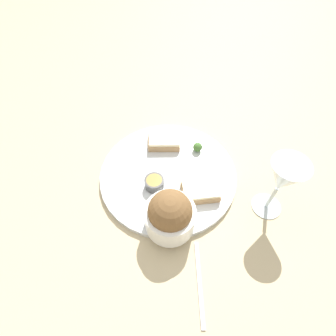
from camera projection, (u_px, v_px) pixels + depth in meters
ground_plane at (168, 176)px, 0.66m from camera, size 4.00×4.00×0.00m
dinner_plate at (168, 174)px, 0.66m from camera, size 0.34×0.34×0.01m
salad_bowl at (170, 215)px, 0.53m from camera, size 0.11×0.11×0.11m
sauce_ramekin at (154, 183)px, 0.62m from camera, size 0.05×0.05×0.03m
cheese_toast_near at (164, 140)px, 0.70m from camera, size 0.10×0.08×0.03m
cheese_toast_far at (200, 191)px, 0.61m from camera, size 0.09×0.07×0.03m
wine_glass at (283, 179)px, 0.52m from camera, size 0.08×0.08×0.16m
garnish at (198, 147)px, 0.69m from camera, size 0.02×0.02×0.02m
fork at (200, 282)px, 0.51m from camera, size 0.05×0.16×0.01m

